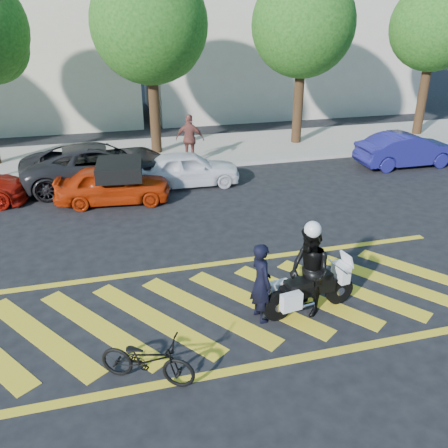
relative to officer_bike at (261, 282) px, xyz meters
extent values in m
plane|color=black|center=(-0.38, 0.53, -0.84)|extent=(90.00, 90.00, 0.00)
cube|color=#9E998E|center=(-0.38, 12.53, -0.77)|extent=(60.00, 5.00, 0.15)
cube|color=yellow|center=(-4.28, 0.53, -0.84)|extent=(2.43, 3.21, 0.01)
cube|color=yellow|center=(-3.18, 0.53, -0.84)|extent=(2.43, 3.21, 0.01)
cube|color=yellow|center=(-2.08, 0.53, -0.84)|extent=(2.43, 3.21, 0.01)
cube|color=yellow|center=(-0.98, 0.53, -0.84)|extent=(2.43, 3.21, 0.01)
cube|color=yellow|center=(0.12, 0.53, -0.84)|extent=(2.43, 3.21, 0.01)
cube|color=yellow|center=(1.22, 0.53, -0.84)|extent=(2.43, 3.21, 0.01)
cube|color=yellow|center=(2.32, 0.53, -0.84)|extent=(2.43, 3.21, 0.01)
cube|color=yellow|center=(3.42, 0.53, -0.84)|extent=(2.43, 3.21, 0.01)
cube|color=yellow|center=(4.52, 0.53, -0.84)|extent=(2.43, 3.21, 0.01)
cube|color=yellow|center=(-0.38, -1.37, -0.84)|extent=(12.00, 0.20, 0.01)
cube|color=yellow|center=(-0.38, 2.43, -0.84)|extent=(12.00, 0.20, 0.01)
cube|color=beige|center=(8.62, 21.53, 4.66)|extent=(16.00, 8.00, 11.00)
cylinder|color=black|center=(-0.38, 12.53, 1.16)|extent=(0.44, 0.44, 4.00)
sphere|color=#174612|center=(-0.38, 12.53, 4.42)|extent=(4.60, 4.60, 4.60)
sphere|color=#174612|center=(0.22, 12.83, 3.73)|extent=(2.99, 2.99, 2.99)
cylinder|color=black|center=(6.12, 12.53, 1.16)|extent=(0.44, 0.44, 4.00)
sphere|color=#174612|center=(6.12, 12.53, 4.37)|extent=(4.40, 4.40, 4.40)
sphere|color=#174612|center=(6.72, 12.83, 3.71)|extent=(2.86, 2.86, 2.86)
cylinder|color=black|center=(12.62, 12.53, 1.16)|extent=(0.44, 0.44, 4.00)
sphere|color=#174612|center=(12.62, 12.53, 4.26)|extent=(4.00, 4.00, 4.00)
sphere|color=#174612|center=(13.22, 12.83, 3.66)|extent=(2.60, 2.60, 2.60)
imported|color=black|center=(0.00, 0.00, 0.00)|extent=(0.49, 0.67, 1.69)
imported|color=black|center=(-2.42, -1.20, -0.40)|extent=(1.75, 1.32, 0.88)
cylinder|color=black|center=(0.32, -0.13, -0.53)|extent=(0.64, 0.23, 0.63)
cylinder|color=silver|center=(0.32, -0.13, -0.53)|extent=(0.21, 0.18, 0.19)
cylinder|color=black|center=(1.80, 0.09, -0.53)|extent=(0.64, 0.23, 0.63)
cylinder|color=silver|center=(1.80, 0.09, -0.53)|extent=(0.21, 0.18, 0.19)
cube|color=black|center=(1.01, -0.03, -0.29)|extent=(1.22, 0.42, 0.29)
cube|color=black|center=(1.30, 0.01, -0.10)|extent=(0.47, 0.35, 0.21)
cube|color=black|center=(0.78, -0.07, -0.12)|extent=(0.57, 0.40, 0.11)
cube|color=silver|center=(1.80, 0.09, -0.10)|extent=(0.27, 0.43, 0.38)
cube|color=silver|center=(0.44, 0.13, -0.32)|extent=(0.45, 0.23, 0.36)
cube|color=silver|center=(0.51, -0.36, -0.32)|extent=(0.45, 0.23, 0.36)
imported|color=black|center=(1.01, -0.02, 0.10)|extent=(0.84, 1.01, 1.89)
imported|color=#B52A08|center=(-2.50, 7.33, -0.22)|extent=(3.79, 1.84, 1.25)
imported|color=black|center=(-2.82, 9.17, -0.10)|extent=(5.55, 2.88, 1.49)
imported|color=white|center=(0.18, 8.33, -0.22)|extent=(3.69, 1.58, 1.24)
imported|color=navy|center=(9.09, 8.33, -0.18)|extent=(4.08, 1.48, 1.34)
imported|color=brown|center=(0.71, 10.57, 0.27)|extent=(1.22, 0.85, 1.93)
camera|label=1|loc=(-2.82, -7.59, 4.90)|focal=38.00mm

